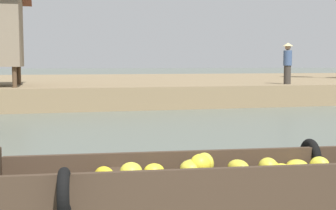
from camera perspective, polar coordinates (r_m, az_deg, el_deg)
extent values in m
plane|color=#596056|center=(11.77, -6.76, -2.97)|extent=(300.00, 300.00, 0.00)
cube|color=#7F6B4C|center=(25.93, -10.95, 2.29)|extent=(160.00, 20.00, 0.82)
cube|color=#3D2D21|center=(5.59, 4.76, -11.41)|extent=(4.84, 1.50, 0.12)
cube|color=#3D2D21|center=(5.99, 3.62, -7.60)|extent=(4.76, 0.50, 0.42)
cube|color=#3D2D21|center=(5.05, 6.18, -10.05)|extent=(4.76, 0.50, 0.42)
cube|color=#3D2D21|center=(5.37, -5.95, -8.90)|extent=(0.29, 0.99, 0.05)
torus|color=black|center=(6.63, 17.07, -6.21)|extent=(0.17, 0.53, 0.52)
torus|color=black|center=(4.76, -12.63, -10.56)|extent=(0.17, 0.53, 0.52)
ellipsoid|color=gold|center=(5.93, 12.20, -7.45)|extent=(0.30, 0.31, 0.23)
ellipsoid|color=gold|center=(5.15, -2.30, -9.43)|extent=(0.32, 0.32, 0.22)
ellipsoid|color=yellow|center=(5.95, 12.31, -7.55)|extent=(0.29, 0.29, 0.22)
ellipsoid|color=yellow|center=(6.26, 18.14, -7.10)|extent=(0.31, 0.32, 0.23)
ellipsoid|color=yellow|center=(6.08, 14.89, -7.83)|extent=(0.30, 0.26, 0.18)
ellipsoid|color=yellow|center=(5.57, -7.81, -8.67)|extent=(0.32, 0.34, 0.23)
ellipsoid|color=yellow|center=(5.80, 4.55, -7.15)|extent=(0.25, 0.31, 0.26)
ellipsoid|color=yellow|center=(5.42, -4.57, -8.19)|extent=(0.36, 0.36, 0.22)
ellipsoid|color=yellow|center=(5.73, 19.13, -8.52)|extent=(0.38, 0.40, 0.26)
ellipsoid|color=yellow|center=(5.65, -1.73, -8.10)|extent=(0.25, 0.19, 0.18)
ellipsoid|color=yellow|center=(5.50, 13.75, -8.38)|extent=(0.35, 0.31, 0.27)
ellipsoid|color=gold|center=(5.62, 8.65, -7.65)|extent=(0.31, 0.36, 0.20)
ellipsoid|color=gold|center=(6.23, 15.59, -7.38)|extent=(0.37, 0.35, 0.20)
ellipsoid|color=gold|center=(5.47, 3.02, -7.65)|extent=(0.39, 0.36, 0.19)
ellipsoid|color=yellow|center=(5.47, 4.00, -7.34)|extent=(0.30, 0.29, 0.26)
cylinder|color=#4C3826|center=(16.85, -18.34, 3.26)|extent=(0.16, 0.16, 0.72)
cylinder|color=#4C3826|center=(19.22, -17.85, 3.47)|extent=(0.16, 0.16, 0.72)
cylinder|color=#332D28|center=(19.30, 14.45, 3.61)|extent=(0.28, 0.28, 0.75)
cylinder|color=#384C70|center=(19.30, 14.50, 5.61)|extent=(0.34, 0.34, 0.60)
sphere|color=#9E7556|center=(19.31, 14.52, 6.86)|extent=(0.22, 0.22, 0.22)
cone|color=tan|center=(19.31, 14.53, 7.22)|extent=(0.44, 0.44, 0.14)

